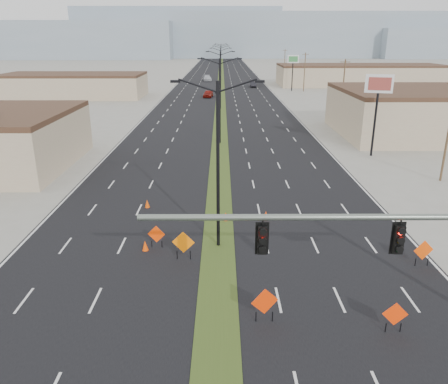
{
  "coord_description": "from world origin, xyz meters",
  "views": [
    {
      "loc": [
        0.22,
        -12.45,
        12.17
      ],
      "look_at": [
        0.36,
        12.95,
        3.2
      ],
      "focal_mm": 35.0,
      "sensor_mm": 36.0,
      "label": 1
    }
  ],
  "objects_px": {
    "signal_mast": "(447,250)",
    "car_far": "(207,78)",
    "streetlight_3": "(221,68)",
    "construction_sign_3": "(265,303)",
    "construction_sign_1": "(156,235)",
    "cone_0": "(145,246)",
    "cone_3": "(147,204)",
    "streetlight_6": "(221,55)",
    "streetlight_2": "(220,78)",
    "streetlight_1": "(220,99)",
    "streetlight_5": "(221,58)",
    "pole_sign_east_far": "(293,62)",
    "car_mid": "(253,84)",
    "construction_sign_4": "(395,315)",
    "cone_2": "(226,217)",
    "construction_sign_5": "(423,251)",
    "cone_1": "(266,215)",
    "construction_sign_2": "(183,243)",
    "streetlight_4": "(221,62)",
    "pole_sign_east_near": "(378,91)",
    "car_left": "(208,94)",
    "streetlight_0": "(218,161)"
  },
  "relations": [
    {
      "from": "signal_mast",
      "to": "car_far",
      "type": "xyz_separation_m",
      "value": [
        -12.64,
        120.46,
        -3.97
      ]
    },
    {
      "from": "streetlight_3",
      "to": "construction_sign_3",
      "type": "distance_m",
      "value": 91.85
    },
    {
      "from": "construction_sign_1",
      "to": "construction_sign_3",
      "type": "relative_size",
      "value": 0.84
    },
    {
      "from": "cone_0",
      "to": "streetlight_3",
      "type": "bearing_deg",
      "value": 87.01
    },
    {
      "from": "streetlight_3",
      "to": "cone_3",
      "type": "xyz_separation_m",
      "value": [
        -5.45,
        -77.51,
        -5.1
      ]
    },
    {
      "from": "streetlight_6",
      "to": "streetlight_3",
      "type": "bearing_deg",
      "value": -90.0
    },
    {
      "from": "streetlight_2",
      "to": "car_far",
      "type": "distance_m",
      "value": 54.81
    },
    {
      "from": "streetlight_1",
      "to": "cone_3",
      "type": "distance_m",
      "value": 22.76
    },
    {
      "from": "streetlight_5",
      "to": "cone_0",
      "type": "height_order",
      "value": "streetlight_5"
    },
    {
      "from": "construction_sign_3",
      "to": "cone_3",
      "type": "height_order",
      "value": "construction_sign_3"
    },
    {
      "from": "streetlight_2",
      "to": "pole_sign_east_far",
      "type": "height_order",
      "value": "streetlight_2"
    },
    {
      "from": "streetlight_3",
      "to": "construction_sign_1",
      "type": "relative_size",
      "value": 6.98
    },
    {
      "from": "streetlight_1",
      "to": "pole_sign_east_far",
      "type": "xyz_separation_m",
      "value": [
        17.32,
        56.14,
        1.36
      ]
    },
    {
      "from": "streetlight_3",
      "to": "car_mid",
      "type": "bearing_deg",
      "value": 47.52
    },
    {
      "from": "car_mid",
      "to": "streetlight_5",
      "type": "bearing_deg",
      "value": 102.7
    },
    {
      "from": "construction_sign_4",
      "to": "cone_2",
      "type": "xyz_separation_m",
      "value": [
        -7.22,
        12.41,
        -0.55
      ]
    },
    {
      "from": "streetlight_1",
      "to": "cone_2",
      "type": "height_order",
      "value": "streetlight_1"
    },
    {
      "from": "construction_sign_5",
      "to": "cone_1",
      "type": "relative_size",
      "value": 2.41
    },
    {
      "from": "construction_sign_1",
      "to": "cone_3",
      "type": "relative_size",
      "value": 2.27
    },
    {
      "from": "pole_sign_east_far",
      "to": "cone_0",
      "type": "bearing_deg",
      "value": -106.42
    },
    {
      "from": "signal_mast",
      "to": "construction_sign_2",
      "type": "xyz_separation_m",
      "value": [
        -10.56,
        8.24,
        -3.76
      ]
    },
    {
      "from": "streetlight_1",
      "to": "car_mid",
      "type": "bearing_deg",
      "value": 82.55
    },
    {
      "from": "car_mid",
      "to": "construction_sign_5",
      "type": "bearing_deg",
      "value": -85.92
    },
    {
      "from": "streetlight_3",
      "to": "streetlight_5",
      "type": "height_order",
      "value": "same"
    },
    {
      "from": "cone_1",
      "to": "streetlight_4",
      "type": "bearing_deg",
      "value": 91.77
    },
    {
      "from": "streetlight_1",
      "to": "construction_sign_5",
      "type": "relative_size",
      "value": 6.31
    },
    {
      "from": "streetlight_5",
      "to": "pole_sign_east_far",
      "type": "xyz_separation_m",
      "value": [
        17.32,
        -55.86,
        1.36
      ]
    },
    {
      "from": "car_mid",
      "to": "cone_2",
      "type": "relative_size",
      "value": 7.15
    },
    {
      "from": "car_far",
      "to": "streetlight_6",
      "type": "bearing_deg",
      "value": 80.49
    },
    {
      "from": "cone_1",
      "to": "pole_sign_east_near",
      "type": "relative_size",
      "value": 0.08
    },
    {
      "from": "streetlight_3",
      "to": "construction_sign_5",
      "type": "height_order",
      "value": "streetlight_3"
    },
    {
      "from": "construction_sign_2",
      "to": "car_left",
      "type": "bearing_deg",
      "value": 96.08
    },
    {
      "from": "streetlight_2",
      "to": "cone_2",
      "type": "distance_m",
      "value": 52.34
    },
    {
      "from": "streetlight_1",
      "to": "construction_sign_4",
      "type": "relative_size",
      "value": 6.75
    },
    {
      "from": "construction_sign_3",
      "to": "construction_sign_4",
      "type": "distance_m",
      "value": 5.63
    },
    {
      "from": "car_left",
      "to": "cone_2",
      "type": "xyz_separation_m",
      "value": [
        3.22,
        -68.24,
        -0.44
      ]
    },
    {
      "from": "construction_sign_3",
      "to": "car_far",
      "type": "bearing_deg",
      "value": 77.67
    },
    {
      "from": "cone_2",
      "to": "pole_sign_east_far",
      "type": "relative_size",
      "value": 0.08
    },
    {
      "from": "construction_sign_5",
      "to": "construction_sign_4",
      "type": "bearing_deg",
      "value": -132.86
    },
    {
      "from": "car_far",
      "to": "construction_sign_5",
      "type": "height_order",
      "value": "car_far"
    },
    {
      "from": "cone_0",
      "to": "cone_3",
      "type": "height_order",
      "value": "cone_0"
    },
    {
      "from": "construction_sign_2",
      "to": "cone_0",
      "type": "distance_m",
      "value": 2.77
    },
    {
      "from": "streetlight_0",
      "to": "car_far",
      "type": "relative_size",
      "value": 1.76
    },
    {
      "from": "streetlight_6",
      "to": "car_mid",
      "type": "relative_size",
      "value": 2.18
    },
    {
      "from": "signal_mast",
      "to": "streetlight_3",
      "type": "bearing_deg",
      "value": 95.2
    },
    {
      "from": "streetlight_0",
      "to": "pole_sign_east_far",
      "type": "xyz_separation_m",
      "value": [
        17.32,
        84.14,
        1.36
      ]
    },
    {
      "from": "construction_sign_1",
      "to": "cone_2",
      "type": "distance_m",
      "value": 5.96
    },
    {
      "from": "pole_sign_east_far",
      "to": "pole_sign_east_near",
      "type": "bearing_deg",
      "value": -92.68
    },
    {
      "from": "car_mid",
      "to": "construction_sign_2",
      "type": "height_order",
      "value": "construction_sign_2"
    },
    {
      "from": "cone_0",
      "to": "cone_3",
      "type": "relative_size",
      "value": 1.03
    }
  ]
}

